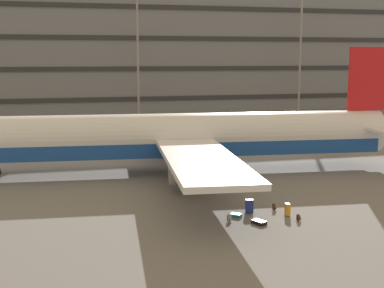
{
  "coord_description": "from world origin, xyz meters",
  "views": [
    {
      "loc": [
        -10.15,
        -41.44,
        9.1
      ],
      "look_at": [
        -1.52,
        -5.87,
        3.0
      ],
      "focal_mm": 48.75,
      "sensor_mm": 36.0,
      "label": 1
    }
  ],
  "objects_px": {
    "suitcase_orange": "(236,215)",
    "suitcase_small": "(249,206)",
    "airliner": "(175,137)",
    "suitcase_red": "(259,222)",
    "backpack_silver": "(230,218)",
    "backpack_navy": "(274,207)",
    "backpack_upright": "(299,218)",
    "suitcase_purple": "(288,209)"
  },
  "relations": [
    {
      "from": "suitcase_red",
      "to": "suitcase_purple",
      "type": "relative_size",
      "value": 1.09
    },
    {
      "from": "suitcase_purple",
      "to": "backpack_navy",
      "type": "relative_size",
      "value": 1.71
    },
    {
      "from": "suitcase_purple",
      "to": "backpack_navy",
      "type": "distance_m",
      "value": 1.28
    },
    {
      "from": "backpack_upright",
      "to": "backpack_silver",
      "type": "bearing_deg",
      "value": 167.13
    },
    {
      "from": "backpack_upright",
      "to": "suitcase_red",
      "type": "bearing_deg",
      "value": 179.42
    },
    {
      "from": "suitcase_red",
      "to": "backpack_silver",
      "type": "height_order",
      "value": "backpack_silver"
    },
    {
      "from": "airliner",
      "to": "backpack_silver",
      "type": "xyz_separation_m",
      "value": [
        0.38,
        -13.21,
        -2.62
      ]
    },
    {
      "from": "suitcase_purple",
      "to": "backpack_navy",
      "type": "height_order",
      "value": "suitcase_purple"
    },
    {
      "from": "backpack_silver",
      "to": "backpack_upright",
      "type": "xyz_separation_m",
      "value": [
        3.8,
        -0.87,
        -0.01
      ]
    },
    {
      "from": "backpack_navy",
      "to": "backpack_upright",
      "type": "bearing_deg",
      "value": -77.08
    },
    {
      "from": "backpack_upright",
      "to": "suitcase_orange",
      "type": "bearing_deg",
      "value": 153.83
    },
    {
      "from": "airliner",
      "to": "suitcase_red",
      "type": "distance_m",
      "value": 14.43
    },
    {
      "from": "suitcase_purple",
      "to": "backpack_silver",
      "type": "relative_size",
      "value": 1.75
    },
    {
      "from": "suitcase_purple",
      "to": "backpack_upright",
      "type": "relative_size",
      "value": 1.83
    },
    {
      "from": "suitcase_red",
      "to": "backpack_navy",
      "type": "distance_m",
      "value": 2.91
    },
    {
      "from": "suitcase_small",
      "to": "backpack_upright",
      "type": "height_order",
      "value": "suitcase_small"
    },
    {
      "from": "suitcase_purple",
      "to": "backpack_silver",
      "type": "xyz_separation_m",
      "value": [
        -3.58,
        -0.18,
        -0.19
      ]
    },
    {
      "from": "suitcase_small",
      "to": "suitcase_purple",
      "type": "xyz_separation_m",
      "value": [
        1.97,
        -1.05,
        -0.04
      ]
    },
    {
      "from": "airliner",
      "to": "backpack_navy",
      "type": "xyz_separation_m",
      "value": [
        3.66,
        -11.8,
        -2.62
      ]
    },
    {
      "from": "backpack_silver",
      "to": "suitcase_red",
      "type": "bearing_deg",
      "value": -30.38
    },
    {
      "from": "backpack_silver",
      "to": "backpack_navy",
      "type": "bearing_deg",
      "value": 23.25
    },
    {
      "from": "airliner",
      "to": "suitcase_small",
      "type": "height_order",
      "value": "airliner"
    },
    {
      "from": "suitcase_small",
      "to": "backpack_silver",
      "type": "bearing_deg",
      "value": -142.63
    },
    {
      "from": "suitcase_orange",
      "to": "backpack_silver",
      "type": "xyz_separation_m",
      "value": [
        -0.61,
        -0.7,
        0.11
      ]
    },
    {
      "from": "airliner",
      "to": "backpack_silver",
      "type": "distance_m",
      "value": 13.47
    },
    {
      "from": "suitcase_small",
      "to": "backpack_upright",
      "type": "relative_size",
      "value": 2.14
    },
    {
      "from": "backpack_navy",
      "to": "backpack_silver",
      "type": "bearing_deg",
      "value": -156.75
    },
    {
      "from": "suitcase_orange",
      "to": "backpack_upright",
      "type": "distance_m",
      "value": 3.55
    },
    {
      "from": "backpack_upright",
      "to": "backpack_navy",
      "type": "distance_m",
      "value": 2.34
    },
    {
      "from": "backpack_upright",
      "to": "airliner",
      "type": "bearing_deg",
      "value": 106.54
    },
    {
      "from": "backpack_navy",
      "to": "airliner",
      "type": "bearing_deg",
      "value": 107.22
    },
    {
      "from": "backpack_silver",
      "to": "suitcase_small",
      "type": "bearing_deg",
      "value": 37.37
    },
    {
      "from": "suitcase_small",
      "to": "suitcase_red",
      "type": "height_order",
      "value": "suitcase_small"
    },
    {
      "from": "suitcase_red",
      "to": "suitcase_purple",
      "type": "height_order",
      "value": "suitcase_purple"
    },
    {
      "from": "suitcase_orange",
      "to": "suitcase_small",
      "type": "bearing_deg",
      "value": 28.04
    },
    {
      "from": "suitcase_red",
      "to": "backpack_silver",
      "type": "distance_m",
      "value": 1.67
    },
    {
      "from": "suitcase_orange",
      "to": "backpack_navy",
      "type": "distance_m",
      "value": 2.76
    },
    {
      "from": "suitcase_orange",
      "to": "backpack_silver",
      "type": "height_order",
      "value": "backpack_silver"
    },
    {
      "from": "suitcase_red",
      "to": "backpack_silver",
      "type": "xyz_separation_m",
      "value": [
        -1.44,
        0.84,
        0.1
      ]
    },
    {
      "from": "airliner",
      "to": "suitcase_orange",
      "type": "distance_m",
      "value": 12.84
    },
    {
      "from": "airliner",
      "to": "suitcase_purple",
      "type": "height_order",
      "value": "airliner"
    },
    {
      "from": "backpack_silver",
      "to": "backpack_upright",
      "type": "bearing_deg",
      "value": -12.87
    }
  ]
}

